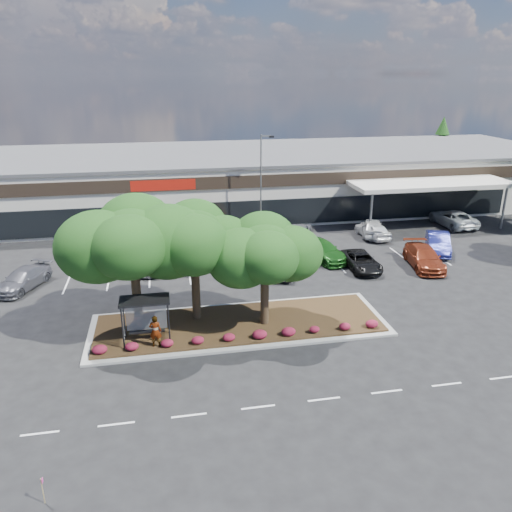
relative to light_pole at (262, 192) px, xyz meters
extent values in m
plane|color=black|center=(-3.04, -22.01, -4.18)|extent=(160.00, 160.00, 0.00)
cube|color=beige|center=(-3.04, 11.99, -1.18)|extent=(80.00, 20.00, 6.00)
cube|color=#4C4C4E|center=(-3.04, 11.99, 1.92)|extent=(80.40, 20.40, 0.30)
cube|color=black|center=(-3.04, 1.94, 0.62)|extent=(80.00, 0.25, 1.20)
cube|color=black|center=(-3.04, 1.94, -2.58)|extent=(60.00, 0.18, 2.60)
cube|color=#A6150B|center=(-9.04, 1.87, 0.62)|extent=(6.00, 0.12, 1.00)
cube|color=beige|center=(16.96, -0.51, 0.22)|extent=(16.00, 5.00, 0.40)
cylinder|color=slate|center=(9.96, -2.51, -2.08)|extent=(0.24, 0.24, 4.20)
cylinder|color=slate|center=(23.96, -2.51, -2.08)|extent=(0.24, 0.24, 4.20)
cube|color=#9A9A95|center=(-5.04, -18.01, -4.11)|extent=(18.00, 6.00, 0.15)
cube|color=#43301A|center=(-5.04, -18.01, -3.98)|extent=(17.20, 5.20, 0.12)
cube|color=silver|center=(-15.04, -26.01, -4.18)|extent=(1.60, 0.12, 0.01)
cube|color=silver|center=(-11.84, -26.01, -4.18)|extent=(1.60, 0.12, 0.01)
cube|color=silver|center=(-8.64, -26.01, -4.18)|extent=(1.60, 0.12, 0.01)
cube|color=silver|center=(-5.44, -26.01, -4.18)|extent=(1.60, 0.12, 0.01)
cube|color=silver|center=(-2.24, -26.01, -4.18)|extent=(1.60, 0.12, 0.01)
cube|color=silver|center=(0.96, -26.01, -4.18)|extent=(1.60, 0.12, 0.01)
cube|color=silver|center=(4.16, -26.01, -4.18)|extent=(1.60, 0.12, 0.01)
cube|color=silver|center=(7.36, -26.01, -4.18)|extent=(1.60, 0.12, 0.01)
cube|color=silver|center=(-19.54, -8.51, -4.18)|extent=(0.12, 5.00, 0.01)
cube|color=silver|center=(-16.54, -8.51, -4.18)|extent=(0.12, 5.00, 0.01)
cube|color=silver|center=(-13.54, -8.51, -4.18)|extent=(0.12, 5.00, 0.01)
cube|color=silver|center=(-10.54, -8.51, -4.18)|extent=(0.12, 5.00, 0.01)
cube|color=silver|center=(-7.54, -8.51, -4.18)|extent=(0.12, 5.00, 0.01)
cube|color=silver|center=(-4.54, -8.51, -4.18)|extent=(0.12, 5.00, 0.01)
cube|color=silver|center=(-1.54, -8.51, -4.18)|extent=(0.12, 5.00, 0.01)
cube|color=silver|center=(1.46, -8.51, -4.18)|extent=(0.12, 5.00, 0.01)
cube|color=silver|center=(4.46, -8.51, -4.18)|extent=(0.12, 5.00, 0.01)
cube|color=silver|center=(7.46, -8.51, -4.18)|extent=(0.12, 5.00, 0.01)
cube|color=silver|center=(10.46, -8.51, -4.18)|extent=(0.12, 5.00, 0.01)
cube|color=silver|center=(13.46, -8.51, -4.18)|extent=(0.12, 5.00, 0.01)
cylinder|color=black|center=(-11.79, -18.56, -2.67)|extent=(0.08, 0.08, 2.50)
cylinder|color=black|center=(-9.29, -18.56, -2.67)|extent=(0.08, 0.08, 2.50)
cylinder|color=black|center=(-11.79, -19.86, -2.67)|extent=(0.08, 0.08, 2.50)
cylinder|color=black|center=(-9.29, -19.86, -2.67)|extent=(0.08, 0.08, 2.50)
cube|color=black|center=(-10.54, -19.21, -1.38)|extent=(2.75, 1.55, 0.10)
cube|color=silver|center=(-10.54, -18.56, -2.55)|extent=(2.30, 0.03, 2.00)
cube|color=black|center=(-10.54, -18.96, -3.47)|extent=(2.00, 0.35, 0.06)
cone|color=#0F3510|center=(30.96, 21.99, 0.32)|extent=(3.96, 3.96, 9.00)
imported|color=#594C47|center=(-10.05, -19.91, -2.99)|extent=(0.75, 0.56, 1.87)
cube|color=#9A9A95|center=(-0.10, -0.03, -3.98)|extent=(0.50, 0.50, 0.40)
cylinder|color=slate|center=(-0.10, -0.03, 0.75)|extent=(0.14, 0.14, 9.06)
cube|color=slate|center=(0.33, 0.09, 5.13)|extent=(0.93, 0.44, 0.14)
cube|color=black|center=(0.81, 0.22, 5.06)|extent=(0.51, 0.41, 0.18)
cube|color=tan|center=(-14.07, -29.97, -3.62)|extent=(0.03, 0.03, 1.12)
cube|color=#EA3D9B|center=(-14.02, -29.97, -3.15)|extent=(0.02, 0.14, 0.18)
imported|color=#5B5B63|center=(-19.43, -9.35, -3.47)|extent=(3.85, 5.29, 1.42)
imported|color=#5C5D64|center=(-10.27, -6.68, -3.32)|extent=(3.14, 6.20, 1.72)
imported|color=#B1B4BD|center=(-7.49, -7.10, -3.41)|extent=(3.25, 4.99, 1.55)
imported|color=#53545B|center=(-4.07, -7.40, -3.48)|extent=(2.43, 5.12, 1.41)
imported|color=black|center=(-0.45, -10.30, -3.49)|extent=(2.59, 4.47, 1.39)
imported|color=#1B5718|center=(3.52, -7.64, -3.38)|extent=(4.04, 5.96, 1.60)
imported|color=black|center=(5.93, -10.37, -3.52)|extent=(2.23, 4.79, 1.33)
imported|color=maroon|center=(11.03, -10.84, -3.38)|extent=(3.20, 5.84, 1.60)
imported|color=navy|center=(13.99, -7.81, -3.35)|extent=(3.69, 5.32, 1.66)
imported|color=silver|center=(-12.07, -0.25, -3.47)|extent=(1.93, 4.43, 1.42)
imported|color=silver|center=(-9.54, -2.44, -3.47)|extent=(1.88, 4.43, 1.42)
imported|color=#21541A|center=(-8.87, 0.21, -3.36)|extent=(3.66, 5.29, 1.65)
imported|color=#733F05|center=(-3.97, -3.15, -3.35)|extent=(2.63, 5.30, 1.67)
imported|color=silver|center=(1.15, -4.13, -3.47)|extent=(4.16, 5.62, 1.42)
imported|color=slate|center=(3.07, -2.02, -3.45)|extent=(3.82, 5.73, 1.46)
imported|color=silver|center=(10.28, -2.29, -3.35)|extent=(3.35, 5.25, 1.66)
imported|color=silver|center=(10.07, -2.92, -3.41)|extent=(2.27, 4.67, 1.54)
imported|color=#B2BAC0|center=(19.65, -0.79, -3.37)|extent=(2.90, 5.95, 1.63)
camera|label=1|loc=(-9.18, -44.99, 10.39)|focal=35.00mm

